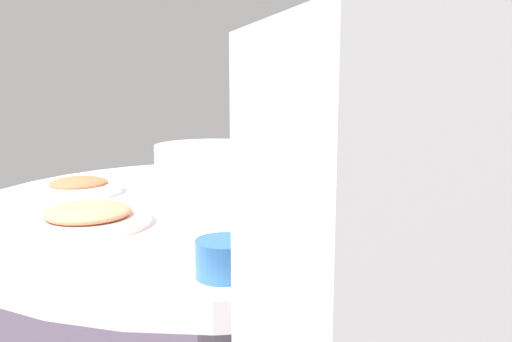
{
  "coord_description": "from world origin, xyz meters",
  "views": [
    {
      "loc": [
        1.15,
        -0.19,
        1.01
      ],
      "look_at": [
        -0.04,
        0.07,
        0.8
      ],
      "focal_mm": 37.27,
      "sensor_mm": 36.0,
      "label": 1
    }
  ],
  "objects_px": {
    "dish_noodles": "(351,170)",
    "green_bottle": "(264,136)",
    "rice_bowl": "(211,161)",
    "tea_cup_far": "(455,207)",
    "dish_tofu_braise": "(79,187)",
    "tea_cup_near": "(224,258)",
    "dish_shrimp": "(88,217)",
    "soup_bowl": "(367,188)",
    "round_dining_table": "(229,265)"
  },
  "relations": [
    {
      "from": "dish_tofu_braise",
      "to": "green_bottle",
      "type": "relative_size",
      "value": 0.85
    },
    {
      "from": "dish_shrimp",
      "to": "tea_cup_far",
      "type": "xyz_separation_m",
      "value": [
        0.13,
        0.66,
        0.01
      ]
    },
    {
      "from": "dish_noodles",
      "to": "green_bottle",
      "type": "distance_m",
      "value": 0.32
    },
    {
      "from": "dish_shrimp",
      "to": "soup_bowl",
      "type": "bearing_deg",
      "value": 97.88
    },
    {
      "from": "round_dining_table",
      "to": "green_bottle",
      "type": "bearing_deg",
      "value": 157.99
    },
    {
      "from": "round_dining_table",
      "to": "dish_shrimp",
      "type": "relative_size",
      "value": 4.94
    },
    {
      "from": "round_dining_table",
      "to": "rice_bowl",
      "type": "height_order",
      "value": "rice_bowl"
    },
    {
      "from": "round_dining_table",
      "to": "rice_bowl",
      "type": "relative_size",
      "value": 3.65
    },
    {
      "from": "dish_noodles",
      "to": "rice_bowl",
      "type": "bearing_deg",
      "value": -94.2
    },
    {
      "from": "soup_bowl",
      "to": "green_bottle",
      "type": "bearing_deg",
      "value": -169.44
    },
    {
      "from": "dish_tofu_braise",
      "to": "soup_bowl",
      "type": "bearing_deg",
      "value": 71.0
    },
    {
      "from": "soup_bowl",
      "to": "tea_cup_far",
      "type": "height_order",
      "value": "same"
    },
    {
      "from": "tea_cup_far",
      "to": "soup_bowl",
      "type": "bearing_deg",
      "value": -159.37
    },
    {
      "from": "tea_cup_near",
      "to": "tea_cup_far",
      "type": "xyz_separation_m",
      "value": [
        -0.18,
        0.46,
        0.0
      ]
    },
    {
      "from": "soup_bowl",
      "to": "tea_cup_far",
      "type": "distance_m",
      "value": 0.23
    },
    {
      "from": "rice_bowl",
      "to": "dish_tofu_braise",
      "type": "bearing_deg",
      "value": -68.23
    },
    {
      "from": "tea_cup_near",
      "to": "green_bottle",
      "type": "bearing_deg",
      "value": 163.85
    },
    {
      "from": "soup_bowl",
      "to": "dish_tofu_braise",
      "type": "relative_size",
      "value": 1.24
    },
    {
      "from": "dish_shrimp",
      "to": "tea_cup_near",
      "type": "xyz_separation_m",
      "value": [
        0.31,
        0.2,
        0.01
      ]
    },
    {
      "from": "rice_bowl",
      "to": "tea_cup_far",
      "type": "relative_size",
      "value": 5.15
    },
    {
      "from": "dish_tofu_braise",
      "to": "green_bottle",
      "type": "bearing_deg",
      "value": 123.08
    },
    {
      "from": "soup_bowl",
      "to": "dish_tofu_braise",
      "type": "xyz_separation_m",
      "value": [
        -0.22,
        -0.63,
        -0.01
      ]
    },
    {
      "from": "rice_bowl",
      "to": "dish_noodles",
      "type": "relative_size",
      "value": 1.57
    },
    {
      "from": "soup_bowl",
      "to": "green_bottle",
      "type": "relative_size",
      "value": 1.06
    },
    {
      "from": "dish_noodles",
      "to": "green_bottle",
      "type": "relative_size",
      "value": 0.86
    },
    {
      "from": "rice_bowl",
      "to": "dish_tofu_braise",
      "type": "height_order",
      "value": "rice_bowl"
    },
    {
      "from": "dish_tofu_braise",
      "to": "dish_shrimp",
      "type": "relative_size",
      "value": 0.85
    },
    {
      "from": "round_dining_table",
      "to": "tea_cup_near",
      "type": "xyz_separation_m",
      "value": [
        0.48,
        -0.09,
        0.18
      ]
    },
    {
      "from": "rice_bowl",
      "to": "tea_cup_far",
      "type": "height_order",
      "value": "rice_bowl"
    },
    {
      "from": "dish_shrimp",
      "to": "dish_noodles",
      "type": "distance_m",
      "value": 0.78
    },
    {
      "from": "green_bottle",
      "to": "dish_tofu_braise",
      "type": "bearing_deg",
      "value": -56.92
    },
    {
      "from": "soup_bowl",
      "to": "dish_noodles",
      "type": "relative_size",
      "value": 1.23
    },
    {
      "from": "tea_cup_near",
      "to": "round_dining_table",
      "type": "bearing_deg",
      "value": 169.96
    },
    {
      "from": "dish_tofu_braise",
      "to": "dish_shrimp",
      "type": "distance_m",
      "value": 0.3
    },
    {
      "from": "round_dining_table",
      "to": "tea_cup_near",
      "type": "relative_size",
      "value": 14.51
    },
    {
      "from": "rice_bowl",
      "to": "green_bottle",
      "type": "distance_m",
      "value": 0.29
    },
    {
      "from": "dish_tofu_braise",
      "to": "tea_cup_far",
      "type": "relative_size",
      "value": 3.24
    },
    {
      "from": "dish_tofu_braise",
      "to": "tea_cup_near",
      "type": "height_order",
      "value": "tea_cup_near"
    },
    {
      "from": "dish_shrimp",
      "to": "green_bottle",
      "type": "relative_size",
      "value": 1.0
    },
    {
      "from": "rice_bowl",
      "to": "tea_cup_near",
      "type": "relative_size",
      "value": 3.97
    },
    {
      "from": "soup_bowl",
      "to": "dish_tofu_braise",
      "type": "height_order",
      "value": "soup_bowl"
    },
    {
      "from": "dish_tofu_braise",
      "to": "round_dining_table",
      "type": "bearing_deg",
      "value": 68.9
    },
    {
      "from": "tea_cup_far",
      "to": "tea_cup_near",
      "type": "bearing_deg",
      "value": -68.46
    },
    {
      "from": "round_dining_table",
      "to": "green_bottle",
      "type": "distance_m",
      "value": 0.57
    },
    {
      "from": "rice_bowl",
      "to": "green_bottle",
      "type": "height_order",
      "value": "green_bottle"
    },
    {
      "from": "tea_cup_far",
      "to": "dish_tofu_braise",
      "type": "bearing_deg",
      "value": -121.13
    },
    {
      "from": "green_bottle",
      "to": "tea_cup_near",
      "type": "distance_m",
      "value": 0.99
    },
    {
      "from": "soup_bowl",
      "to": "dish_noodles",
      "type": "bearing_deg",
      "value": 163.97
    },
    {
      "from": "green_bottle",
      "to": "rice_bowl",
      "type": "bearing_deg",
      "value": -42.85
    },
    {
      "from": "rice_bowl",
      "to": "tea_cup_near",
      "type": "xyz_separation_m",
      "value": [
        0.74,
        -0.08,
        -0.02
      ]
    }
  ]
}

